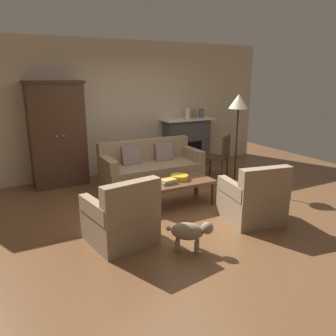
{
  "coord_description": "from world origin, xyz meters",
  "views": [
    {
      "loc": [
        -2.56,
        -4.36,
        2.09
      ],
      "look_at": [
        0.08,
        0.52,
        0.55
      ],
      "focal_mm": 35.96,
      "sensor_mm": 36.0,
      "label": 1
    }
  ],
  "objects_px": {
    "fireplace": "(187,142)",
    "couch": "(151,169)",
    "fruit_bowl": "(179,177)",
    "mantel_vase_slate": "(201,113)",
    "mantel_vase_cream": "(188,113)",
    "side_chair_wooden": "(220,154)",
    "armchair_near_left": "(122,219)",
    "armoire": "(57,134)",
    "coffee_table": "(179,184)",
    "dog": "(190,232)",
    "armchair_near_right": "(253,200)",
    "floor_lamp": "(238,107)",
    "mantel_vase_bronze": "(194,114)",
    "book_stack": "(168,181)"
  },
  "relations": [
    {
      "from": "mantel_vase_slate",
      "to": "dog",
      "type": "distance_m",
      "value": 4.39
    },
    {
      "from": "coffee_table",
      "to": "mantel_vase_slate",
      "type": "bearing_deg",
      "value": 49.08
    },
    {
      "from": "side_chair_wooden",
      "to": "dog",
      "type": "relative_size",
      "value": 1.85
    },
    {
      "from": "couch",
      "to": "armchair_near_left",
      "type": "relative_size",
      "value": 2.19
    },
    {
      "from": "book_stack",
      "to": "dog",
      "type": "distance_m",
      "value": 1.4
    },
    {
      "from": "mantel_vase_slate",
      "to": "side_chair_wooden",
      "type": "distance_m",
      "value": 1.45
    },
    {
      "from": "side_chair_wooden",
      "to": "book_stack",
      "type": "bearing_deg",
      "value": -151.6
    },
    {
      "from": "couch",
      "to": "armchair_near_right",
      "type": "relative_size",
      "value": 2.17
    },
    {
      "from": "coffee_table",
      "to": "mantel_vase_cream",
      "type": "xyz_separation_m",
      "value": [
        1.45,
        2.11,
        0.88
      ]
    },
    {
      "from": "armchair_near_left",
      "to": "armchair_near_right",
      "type": "xyz_separation_m",
      "value": [
        1.94,
        -0.29,
        0.0
      ]
    },
    {
      "from": "coffee_table",
      "to": "book_stack",
      "type": "relative_size",
      "value": 4.08
    },
    {
      "from": "mantel_vase_slate",
      "to": "armchair_near_left",
      "type": "relative_size",
      "value": 0.22
    },
    {
      "from": "fruit_bowl",
      "to": "armchair_near_left",
      "type": "bearing_deg",
      "value": -148.25
    },
    {
      "from": "fireplace",
      "to": "couch",
      "type": "relative_size",
      "value": 0.65
    },
    {
      "from": "fruit_bowl",
      "to": "armchair_near_right",
      "type": "xyz_separation_m",
      "value": [
        0.61,
        -1.11,
        -0.14
      ]
    },
    {
      "from": "armchair_near_right",
      "to": "coffee_table",
      "type": "bearing_deg",
      "value": 120.8
    },
    {
      "from": "fruit_bowl",
      "to": "mantel_vase_bronze",
      "type": "height_order",
      "value": "mantel_vase_bronze"
    },
    {
      "from": "fruit_bowl",
      "to": "mantel_vase_slate",
      "type": "xyz_separation_m",
      "value": [
        1.8,
        2.07,
        0.76
      ]
    },
    {
      "from": "armoire",
      "to": "mantel_vase_slate",
      "type": "bearing_deg",
      "value": 1.03
    },
    {
      "from": "book_stack",
      "to": "coffee_table",
      "type": "bearing_deg",
      "value": 12.57
    },
    {
      "from": "armoire",
      "to": "mantel_vase_cream",
      "type": "height_order",
      "value": "armoire"
    },
    {
      "from": "coffee_table",
      "to": "floor_lamp",
      "type": "xyz_separation_m",
      "value": [
        1.41,
        0.29,
        1.16
      ]
    },
    {
      "from": "armoire",
      "to": "armchair_near_right",
      "type": "relative_size",
      "value": 2.24
    },
    {
      "from": "couch",
      "to": "coffee_table",
      "type": "xyz_separation_m",
      "value": [
        -0.04,
        -1.16,
        0.05
      ]
    },
    {
      "from": "armoire",
      "to": "mantel_vase_bronze",
      "type": "height_order",
      "value": "armoire"
    },
    {
      "from": "mantel_vase_bronze",
      "to": "side_chair_wooden",
      "type": "relative_size",
      "value": 0.22
    },
    {
      "from": "mantel_vase_cream",
      "to": "couch",
      "type": "bearing_deg",
      "value": -146.02
    },
    {
      "from": "armoire",
      "to": "dog",
      "type": "distance_m",
      "value": 3.61
    },
    {
      "from": "armchair_near_right",
      "to": "floor_lamp",
      "type": "distance_m",
      "value": 1.98
    },
    {
      "from": "mantel_vase_bronze",
      "to": "book_stack",
      "type": "bearing_deg",
      "value": -130.8
    },
    {
      "from": "mantel_vase_bronze",
      "to": "floor_lamp",
      "type": "bearing_deg",
      "value": -97.02
    },
    {
      "from": "coffee_table",
      "to": "side_chair_wooden",
      "type": "distance_m",
      "value": 1.76
    },
    {
      "from": "coffee_table",
      "to": "mantel_vase_cream",
      "type": "bearing_deg",
      "value": 55.51
    },
    {
      "from": "armchair_near_right",
      "to": "dog",
      "type": "height_order",
      "value": "armchair_near_right"
    },
    {
      "from": "armoire",
      "to": "coffee_table",
      "type": "bearing_deg",
      "value": -53.88
    },
    {
      "from": "armoire",
      "to": "couch",
      "type": "bearing_deg",
      "value": -30.05
    },
    {
      "from": "coffee_table",
      "to": "mantel_vase_slate",
      "type": "distance_m",
      "value": 2.92
    },
    {
      "from": "couch",
      "to": "mantel_vase_cream",
      "type": "xyz_separation_m",
      "value": [
        1.41,
        0.95,
        0.92
      ]
    },
    {
      "from": "couch",
      "to": "fruit_bowl",
      "type": "xyz_separation_m",
      "value": [
        -0.01,
        -1.12,
        0.14
      ]
    },
    {
      "from": "armchair_near_left",
      "to": "armchair_near_right",
      "type": "height_order",
      "value": "same"
    },
    {
      "from": "coffee_table",
      "to": "mantel_vase_cream",
      "type": "relative_size",
      "value": 4.55
    },
    {
      "from": "mantel_vase_cream",
      "to": "side_chair_wooden",
      "type": "bearing_deg",
      "value": -87.44
    },
    {
      "from": "dog",
      "to": "couch",
      "type": "bearing_deg",
      "value": 74.83
    },
    {
      "from": "coffee_table",
      "to": "book_stack",
      "type": "height_order",
      "value": "book_stack"
    },
    {
      "from": "book_stack",
      "to": "mantel_vase_slate",
      "type": "bearing_deg",
      "value": 46.3
    },
    {
      "from": "floor_lamp",
      "to": "couch",
      "type": "bearing_deg",
      "value": 147.54
    },
    {
      "from": "couch",
      "to": "dog",
      "type": "height_order",
      "value": "couch"
    },
    {
      "from": "armchair_near_left",
      "to": "side_chair_wooden",
      "type": "xyz_separation_m",
      "value": [
        2.81,
        1.67,
        0.2
      ]
    },
    {
      "from": "floor_lamp",
      "to": "dog",
      "type": "relative_size",
      "value": 3.61
    },
    {
      "from": "fireplace",
      "to": "couch",
      "type": "distance_m",
      "value": 1.73
    }
  ]
}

